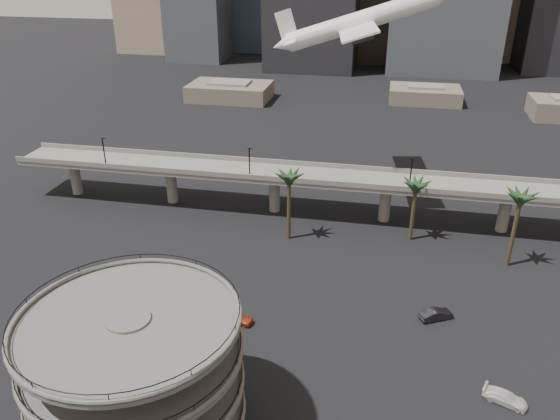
% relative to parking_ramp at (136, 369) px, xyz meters
% --- Properties ---
extents(parking_ramp, '(22.20, 22.20, 17.35)m').
position_rel_parking_ramp_xyz_m(parking_ramp, '(0.00, 0.00, 0.00)').
color(parking_ramp, '#53514D').
rests_on(parking_ramp, ground).
extents(overpass, '(130.00, 9.30, 14.70)m').
position_rel_parking_ramp_xyz_m(overpass, '(13.00, 59.00, -2.50)').
color(overpass, slate).
rests_on(overpass, ground).
extents(palm_trees, '(42.40, 10.40, 14.00)m').
position_rel_parking_ramp_xyz_m(palm_trees, '(27.02, 48.65, 1.59)').
color(palm_trees, '#40301B').
rests_on(palm_trees, ground).
extents(low_buildings, '(135.00, 27.50, 6.80)m').
position_rel_parking_ramp_xyz_m(low_buildings, '(19.89, 146.30, -6.97)').
color(low_buildings, '#645D4A').
rests_on(low_buildings, ground).
extents(airborne_jet, '(35.18, 31.52, 13.87)m').
position_rel_parking_ramp_xyz_m(airborne_jet, '(16.06, 72.66, 25.62)').
color(airborne_jet, white).
rests_on(airborne_jet, ground).
extents(car_a, '(4.95, 2.79, 1.59)m').
position_rel_parking_ramp_xyz_m(car_a, '(4.35, 21.93, -9.04)').
color(car_a, '#B33B19').
rests_on(car_a, ground).
extents(car_b, '(5.15, 3.83, 1.62)m').
position_rel_parking_ramp_xyz_m(car_b, '(32.34, 28.31, -9.02)').
color(car_b, black).
rests_on(car_b, ground).
extents(car_c, '(5.50, 3.81, 1.48)m').
position_rel_parking_ramp_xyz_m(car_c, '(39.47, 13.36, -9.10)').
color(car_c, silver).
rests_on(car_c, ground).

